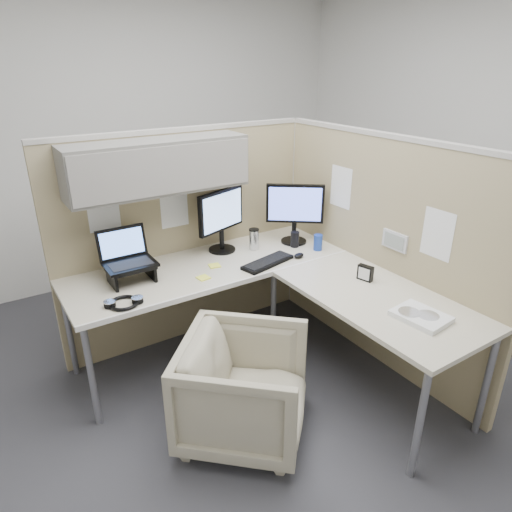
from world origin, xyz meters
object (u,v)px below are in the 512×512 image
desk (269,284)px  office_chair (244,384)px  monitor_left (221,216)px  keyboard (268,262)px

desk → office_chair: bearing=-137.6°
desk → monitor_left: bearing=93.0°
office_chair → keyboard: size_ratio=1.71×
monitor_left → keyboard: 0.49m
office_chair → keyboard: bearing=-0.4°
desk → monitor_left: size_ratio=4.29×
desk → office_chair: (-0.46, -0.42, -0.34)m
office_chair → monitor_left: size_ratio=1.50×
monitor_left → desk: bearing=-106.2°
monitor_left → keyboard: bearing=-88.3°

